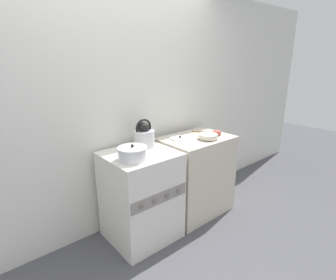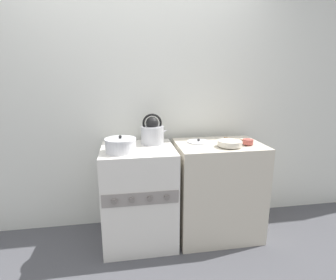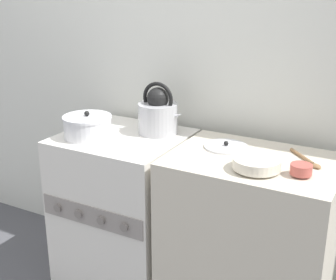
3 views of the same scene
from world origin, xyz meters
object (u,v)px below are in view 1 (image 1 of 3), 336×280
Objects in this scene: kettle at (144,136)px; loose_pot_lid at (180,138)px; enamel_bowl at (208,136)px; small_ceramic_bowl at (217,133)px; cooking_pot at (133,154)px; stove at (141,196)px.

kettle is 0.44m from loose_pot_lid.
enamel_bowl reaches higher than small_ceramic_bowl.
kettle is 1.36× the size of enamel_bowl.
kettle is at bearing 163.46° from small_ceramic_bowl.
cooking_pot is at bearing -166.68° from loose_pot_lid.
small_ceramic_bowl is at bearing -16.54° from kettle.
stove is 0.94m from enamel_bowl.
kettle is 0.71m from enamel_bowl.
loose_pot_lid is (0.71, 0.17, -0.04)m from cooking_pot.
cooking_pot is 1.12m from small_ceramic_bowl.
loose_pot_lid is (0.42, -0.07, -0.09)m from kettle.
cooking_pot reaches higher than loose_pot_lid.
kettle is at bearing 39.53° from cooking_pot.
loose_pot_lid is (-0.22, 0.20, -0.03)m from enamel_bowl.
stove is 0.54m from cooking_pot.
stove is 3.49× the size of cooking_pot.
enamel_bowl is 0.19m from small_ceramic_bowl.
stove is at bearing 173.39° from small_ceramic_bowl.
loose_pot_lid is at bearing 156.72° from small_ceramic_bowl.
enamel_bowl is at bearing -10.20° from stove.
enamel_bowl is (0.65, -0.28, -0.06)m from kettle.
small_ceramic_bowl is (1.12, -0.01, -0.02)m from cooking_pot.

